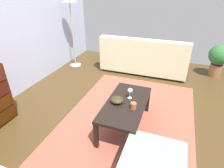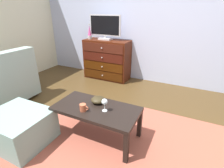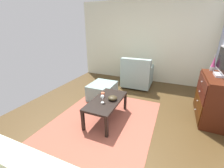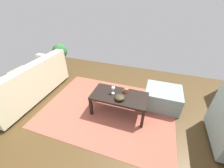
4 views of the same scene
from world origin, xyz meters
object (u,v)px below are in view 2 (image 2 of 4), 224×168
(dresser, at_px, (107,60))
(bowl_decorative, at_px, (98,100))
(tv, at_px, (105,27))
(coffee_table, at_px, (96,111))
(wine_glass, at_px, (105,102))
(lava_lamp, at_px, (90,32))
(armchair, at_px, (6,82))
(mug, at_px, (83,108))
(ottoman, at_px, (20,128))

(dresser, distance_m, bowl_decorative, 1.95)
(tv, relative_size, coffee_table, 0.70)
(wine_glass, bearing_deg, lava_lamp, 126.41)
(armchair, bearing_deg, wine_glass, -4.09)
(tv, relative_size, bowl_decorative, 4.10)
(dresser, relative_size, coffee_table, 0.99)
(dresser, xyz_separation_m, armchair, (-1.06, -1.77, -0.08))
(bowl_decorative, bearing_deg, coffee_table, -71.05)
(mug, height_order, bowl_decorative, mug)
(lava_lamp, bearing_deg, bowl_decorative, -55.09)
(dresser, xyz_separation_m, mug, (0.74, -2.02, 0.02))
(tv, bearing_deg, mug, -68.84)
(dresser, height_order, tv, tv)
(ottoman, bearing_deg, mug, 27.63)
(armchair, bearing_deg, dresser, 58.97)
(wine_glass, bearing_deg, tv, 117.70)
(dresser, height_order, lava_lamp, lava_lamp)
(dresser, bearing_deg, mug, -69.91)
(wine_glass, distance_m, ottoman, 1.09)
(tv, height_order, lava_lamp, tv)
(bowl_decorative, height_order, armchair, armchair)
(dresser, bearing_deg, tv, 155.55)
(coffee_table, height_order, mug, mug)
(tv, bearing_deg, coffee_table, -65.12)
(dresser, bearing_deg, lava_lamp, -174.00)
(dresser, xyz_separation_m, coffee_table, (0.84, -1.90, -0.07))
(bowl_decorative, relative_size, armchair, 0.19)
(coffee_table, distance_m, ottoman, 0.95)
(wine_glass, bearing_deg, coffee_table, 171.57)
(tv, distance_m, armchair, 2.21)
(lava_lamp, distance_m, bowl_decorative, 2.20)
(mug, bearing_deg, ottoman, -152.37)
(bowl_decorative, bearing_deg, tv, 115.23)
(wine_glass, distance_m, mug, 0.26)
(tv, bearing_deg, lava_lamp, -169.48)
(lava_lamp, xyz_separation_m, mug, (1.15, -1.98, -0.57))
(tv, xyz_separation_m, bowl_decorative, (0.85, -1.81, -0.70))
(wine_glass, height_order, ottoman, wine_glass)
(dresser, relative_size, lava_lamp, 3.12)
(lava_lamp, xyz_separation_m, armchair, (-0.65, -1.73, -0.67))
(dresser, xyz_separation_m, lava_lamp, (-0.41, -0.04, 0.59))
(coffee_table, bearing_deg, bowl_decorative, 108.95)
(tv, relative_size, lava_lamp, 2.21)
(tv, height_order, bowl_decorative, tv)
(dresser, height_order, wine_glass, dresser)
(tv, distance_m, coffee_table, 2.26)
(mug, relative_size, ottoman, 0.16)
(mug, xyz_separation_m, ottoman, (-0.70, -0.37, -0.27))
(armchair, relative_size, ottoman, 1.31)
(tv, distance_m, ottoman, 2.60)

